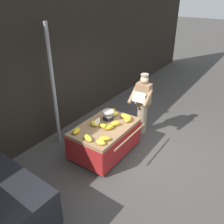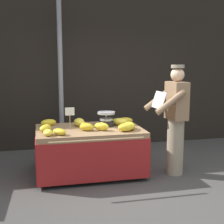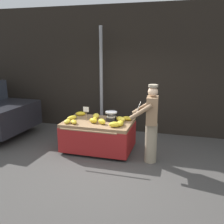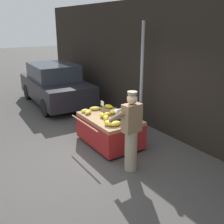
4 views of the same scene
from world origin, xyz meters
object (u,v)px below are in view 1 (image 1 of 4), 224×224
weighing_scale (108,115)px  banana_bunch_3 (76,131)px  banana_bunch_11 (126,116)px  banana_bunch_10 (105,139)px  price_sign (98,123)px  banana_bunch_7 (101,142)px  banana_bunch_1 (95,123)px  vendor_person (143,104)px  street_pole (53,89)px  banana_cart (105,133)px  banana_bunch_0 (111,111)px  banana_bunch_8 (113,114)px  banana_bunch_4 (109,127)px  banana_bunch_5 (128,119)px  banana_bunch_9 (116,123)px  banana_bunch_2 (88,138)px  banana_bunch_6 (104,126)px

weighing_scale → banana_bunch_3: weighing_scale is taller
banana_bunch_3 → banana_bunch_11: (1.20, -0.57, 0.00)m
banana_bunch_10 → price_sign: bearing=60.7°
weighing_scale → banana_bunch_7: bearing=-153.5°
banana_bunch_1 → vendor_person: bearing=-19.7°
street_pole → vendor_person: 2.35m
banana_cart → vendor_person: (1.30, -0.31, 0.34)m
price_sign → banana_bunch_0: price_sign is taller
weighing_scale → banana_bunch_11: 0.44m
banana_bunch_8 → banana_bunch_4: bearing=-153.5°
banana_cart → banana_bunch_5: 0.66m
street_pole → banana_bunch_11: 1.89m
banana_bunch_3 → banana_bunch_9: bearing=-36.1°
banana_bunch_7 → weighing_scale: bearing=26.5°
price_sign → banana_bunch_9: (0.45, -0.17, -0.19)m
banana_bunch_1 → street_pole: bearing=100.9°
street_pole → banana_bunch_1: street_pole is taller
banana_bunch_10 → banana_bunch_11: (1.07, 0.13, 0.01)m
banana_bunch_10 → banana_bunch_11: bearing=7.1°
banana_bunch_2 → banana_bunch_0: bearing=12.9°
banana_bunch_1 → banana_bunch_7: bearing=-132.3°
vendor_person → banana_bunch_9: bearing=174.6°
vendor_person → banana_bunch_0: bearing=138.3°
banana_bunch_9 → banana_bunch_10: (-0.64, -0.15, -0.02)m
banana_bunch_0 → banana_bunch_5: (-0.16, -0.60, 0.01)m
banana_bunch_1 → banana_bunch_2: bearing=-155.9°
banana_bunch_1 → banana_bunch_10: (-0.35, -0.55, -0.02)m
street_pole → banana_bunch_8: 1.59m
banana_bunch_7 → vendor_person: (1.94, 0.05, 0.09)m
banana_bunch_6 → vendor_person: (1.38, -0.27, 0.09)m
banana_bunch_5 → banana_bunch_6: bearing=152.4°
banana_bunch_6 → vendor_person: 1.41m
price_sign → banana_bunch_10: bearing=-119.3°
banana_bunch_11 → banana_bunch_7: bearing=-173.3°
banana_bunch_2 → vendor_person: bearing=-7.8°
banana_bunch_5 → banana_bunch_10: (-0.98, -0.01, -0.02)m
price_sign → banana_bunch_11: price_sign is taller
banana_bunch_11 → weighing_scale: bearing=132.7°
banana_bunch_4 → banana_bunch_9: bearing=-9.4°
weighing_scale → banana_bunch_1: (-0.42, 0.10, -0.05)m
banana_bunch_3 → banana_bunch_4: (0.54, -0.52, 0.01)m
banana_bunch_5 → banana_bunch_4: bearing=162.6°
price_sign → banana_bunch_1: size_ratio=1.50×
weighing_scale → banana_bunch_1: size_ratio=1.23×
price_sign → banana_bunch_10: price_sign is taller
banana_cart → price_sign: 0.54m
banana_bunch_10 → banana_cart: bearing=36.1°
street_pole → banana_bunch_5: 1.94m
banana_cart → banana_bunch_3: 0.75m
banana_bunch_0 → banana_bunch_1: size_ratio=1.13×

